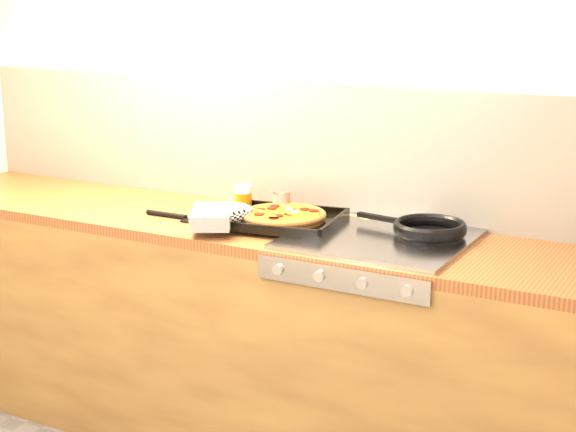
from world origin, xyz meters
The scene contains 9 objects.
room_shell centered at (0.00, 1.39, 1.15)m, with size 3.20×3.20×3.20m.
counter_run centered at (0.00, 1.10, 0.45)m, with size 3.20×0.62×0.90m.
stovetop centered at (0.45, 1.10, 0.91)m, with size 0.60×0.56×0.02m, color #9E9EA3.
pizza_on_tray centered at (0.01, 1.06, 0.94)m, with size 0.54×0.52×0.07m.
frying_pan centered at (0.59, 1.19, 0.94)m, with size 0.44×0.29×0.04m.
tomato_can centered at (-0.02, 1.25, 0.95)m, with size 0.09×0.09×0.10m.
juice_glass centered at (-0.16, 1.20, 0.96)m, with size 0.07×0.07×0.12m.
wooden_spoon centered at (0.21, 1.34, 0.91)m, with size 0.29×0.12×0.02m.
black_spatula centered at (-0.33, 1.02, 0.91)m, with size 0.28×0.09×0.02m.
Camera 1 is at (1.58, -1.62, 1.73)m, focal length 55.00 mm.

